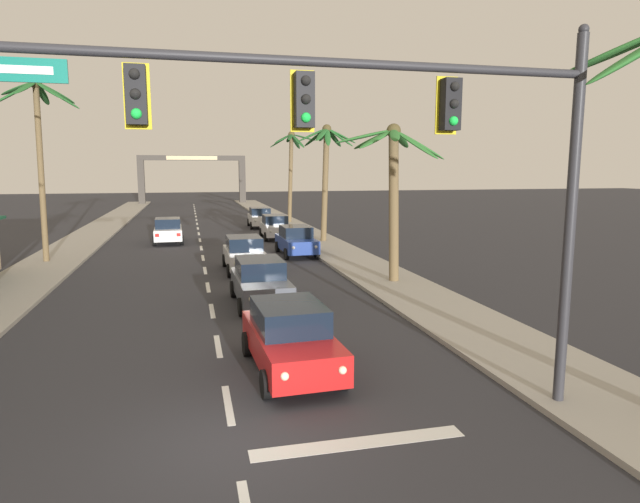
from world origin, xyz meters
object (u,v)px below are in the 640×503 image
Objects in this scene: sedan_fifth_in_queue at (244,254)px; palm_right_second at (393,173)px; sedan_parked_far_kerb at (260,217)px; town_gateway_arch at (193,173)px; sedan_parked_mid_kerb at (296,240)px; palm_right_farthest at (291,158)px; palm_left_third at (39,125)px; sedan_oncoming_far at (168,230)px; traffic_signal_mast at (404,140)px; sedan_lead_at_stop_bar at (290,337)px; sedan_parked_nearest_kerb at (275,227)px; sedan_third_in_queue at (260,281)px; palm_right_third at (326,160)px.

sedan_fifth_in_queue is 0.66× the size of palm_right_second.
town_gateway_arch reaches higher than sedan_parked_far_kerb.
sedan_parked_mid_kerb is 19.31m from palm_right_farthest.
palm_left_third reaches higher than town_gateway_arch.
palm_left_third is 0.64× the size of town_gateway_arch.
sedan_fifth_in_queue is 0.54× the size of palm_right_farthest.
sedan_oncoming_far is 11.02m from sedan_parked_far_kerb.
traffic_signal_mast is 2.50× the size of sedan_lead_at_stop_bar.
palm_right_second is (2.45, -16.56, 3.92)m from sedan_parked_nearest_kerb.
sedan_lead_at_stop_bar is (-1.50, 3.31, -4.59)m from traffic_signal_mast.
sedan_third_in_queue is 16.15m from palm_left_third.
palm_right_farthest is at bearing 82.31° from traffic_signal_mast.
traffic_signal_mast is at bearing -93.22° from sedan_parked_far_kerb.
palm_right_second is at bearing -84.03° from sedan_parked_far_kerb.
palm_left_third is at bearing 117.93° from sedan_lead_at_stop_bar.
palm_right_second is 0.82× the size of palm_right_farthest.
palm_right_third is at bearing -44.58° from sedan_parked_nearest_kerb.
palm_left_third is at bearing -150.45° from sedan_parked_nearest_kerb.
sedan_parked_mid_kerb is (3.65, 17.76, 0.00)m from sedan_lead_at_stop_bar.
palm_right_second reaches higher than sedan_third_in_queue.
palm_left_third reaches higher than traffic_signal_mast.
sedan_lead_at_stop_bar is at bearing -91.05° from sedan_fifth_in_queue.
sedan_fifth_in_queue is at bearing -99.56° from sedan_parked_far_kerb.
sedan_parked_far_kerb is at bearing 106.18° from palm_right_third.
traffic_signal_mast is 2.52× the size of sedan_third_in_queue.
sedan_lead_at_stop_bar is 0.54× the size of palm_right_farthest.
sedan_lead_at_stop_bar is at bearing -62.07° from palm_left_third.
sedan_parked_nearest_kerb is 0.66× the size of palm_right_second.
town_gateway_arch is at bearing 80.86° from palm_left_third.
traffic_signal_mast is at bearing -110.49° from palm_right_second.
sedan_lead_at_stop_bar is 13.55m from sedan_fifth_in_queue.
sedan_parked_nearest_kerb is at bearing 85.75° from traffic_signal_mast.
sedan_fifth_in_queue is 5.41m from sedan_parked_mid_kerb.
palm_right_third reaches higher than sedan_parked_mid_kerb.
sedan_parked_mid_kerb is at bearing -83.90° from town_gateway_arch.
sedan_lead_at_stop_bar and sedan_parked_nearest_kerb have the same top height.
palm_right_third is at bearing -90.75° from palm_right_farthest.
sedan_parked_far_kerb is (-0.09, 7.68, 0.00)m from sedan_parked_nearest_kerb.
palm_right_farthest is (3.18, 10.58, 5.06)m from sedan_parked_nearest_kerb.
palm_right_second is at bearing -82.44° from town_gateway_arch.
sedan_parked_nearest_kerb is 17.19m from palm_right_second.
sedan_oncoming_far and sedan_parked_far_kerb have the same top height.
sedan_fifth_in_queue is 0.57× the size of palm_right_third.
town_gateway_arch is (-5.29, 41.77, 3.59)m from sedan_parked_nearest_kerb.
sedan_third_in_queue is 0.47× the size of palm_left_third.
sedan_oncoming_far is 7.40m from sedan_parked_nearest_kerb.
palm_left_third is at bearing -132.20° from palm_right_farthest.
palm_right_third is (5.14, 25.88, 0.07)m from traffic_signal_mast.
sedan_parked_nearest_kerb is 1.00× the size of sedan_parked_mid_kerb.
palm_right_third is (3.00, -2.96, 4.65)m from sedan_parked_nearest_kerb.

